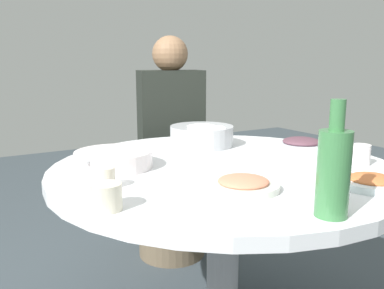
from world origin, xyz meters
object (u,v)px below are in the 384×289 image
object	(u,v)px
diner_left	(171,119)
dish_shrimp	(243,184)
dish_eggplant	(302,144)
stool_for_diner_left	(172,215)
rice_bowl	(202,135)
dish_tofu_braise	(371,182)
round_dining_table	(224,193)
green_bottle	(334,170)
tea_cup_side	(106,197)
soup_bowl	(114,160)
tea_cup_near	(104,178)
tea_cup_far	(360,155)

from	to	relation	value
diner_left	dish_shrimp	bearing A→B (deg)	162.40
dish_eggplant	stool_for_diner_left	distance (m)	0.93
rice_bowl	dish_eggplant	distance (m)	0.43
dish_tofu_braise	dish_shrimp	bearing A→B (deg)	62.73
dish_tofu_braise	stool_for_diner_left	world-z (taller)	dish_tofu_braise
round_dining_table	green_bottle	xyz separation A→B (m)	(-0.53, 0.07, 0.22)
dish_eggplant	green_bottle	xyz separation A→B (m)	(-0.60, 0.52, 0.09)
dish_eggplant	tea_cup_side	size ratio (longest dim) A/B	2.86
rice_bowl	dish_tofu_braise	distance (m)	0.77
dish_shrimp	stool_for_diner_left	bearing A→B (deg)	-17.60
dish_shrimp	tea_cup_side	world-z (taller)	tea_cup_side
stool_for_diner_left	round_dining_table	bearing A→B (deg)	164.71
green_bottle	round_dining_table	bearing A→B (deg)	-7.46
green_bottle	diner_left	bearing A→B (deg)	-12.24
soup_bowl	stool_for_diner_left	distance (m)	1.01
green_bottle	diner_left	size ratio (longest dim) A/B	0.37
dish_tofu_braise	round_dining_table	bearing A→B (deg)	26.93
round_dining_table	dish_tofu_braise	distance (m)	0.50
dish_shrimp	soup_bowl	bearing A→B (deg)	28.07
dish_tofu_braise	green_bottle	size ratio (longest dim) A/B	0.69
tea_cup_near	dish_eggplant	bearing A→B (deg)	-82.95
round_dining_table	stool_for_diner_left	size ratio (longest dim) A/B	2.60
dish_shrimp	tea_cup_far	distance (m)	0.54
dish_eggplant	diner_left	world-z (taller)	diner_left
rice_bowl	dish_eggplant	size ratio (longest dim) A/B	1.23
soup_bowl	dish_tofu_braise	distance (m)	0.83
round_dining_table	dish_tofu_braise	bearing A→B (deg)	-153.07
tea_cup_near	tea_cup_side	distance (m)	0.18
dish_eggplant	tea_cup_near	bearing A→B (deg)	97.05
soup_bowl	green_bottle	size ratio (longest dim) A/B	0.96
dish_shrimp	tea_cup_far	world-z (taller)	tea_cup_far
stool_for_diner_left	diner_left	size ratio (longest dim) A/B	0.62
dish_eggplant	tea_cup_near	world-z (taller)	tea_cup_near
rice_bowl	tea_cup_near	distance (m)	0.69
tea_cup_side	stool_for_diner_left	distance (m)	1.37
soup_bowl	dish_eggplant	size ratio (longest dim) A/B	1.20
tea_cup_near	diner_left	distance (m)	1.09
dish_tofu_braise	stool_for_diner_left	bearing A→B (deg)	-0.10
tea_cup_near	tea_cup_side	size ratio (longest dim) A/B	0.86
round_dining_table	green_bottle	bearing A→B (deg)	172.54
tea_cup_near	soup_bowl	bearing A→B (deg)	-27.47
dish_eggplant	stool_for_diner_left	size ratio (longest dim) A/B	0.48
tea_cup_side	round_dining_table	bearing A→B (deg)	-67.19
dish_tofu_braise	tea_cup_near	world-z (taller)	tea_cup_near
rice_bowl	tea_cup_far	world-z (taller)	rice_bowl
round_dining_table	tea_cup_near	xyz separation A→B (m)	(-0.04, 0.46, 0.14)
diner_left	tea_cup_near	bearing A→B (deg)	141.48
tea_cup_far	diner_left	world-z (taller)	diner_left
soup_bowl	green_bottle	bearing A→B (deg)	-158.42
rice_bowl	stool_for_diner_left	world-z (taller)	rice_bowl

